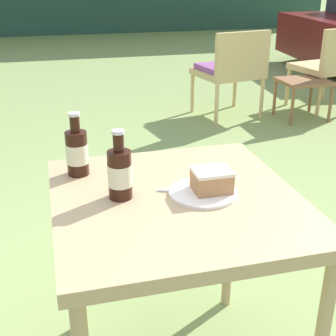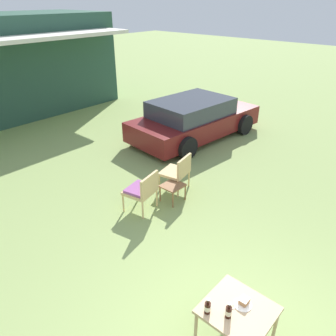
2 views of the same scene
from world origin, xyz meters
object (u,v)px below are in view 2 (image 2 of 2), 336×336
at_px(wicker_chair_cushioned, 142,189).
at_px(garden_side_table, 173,187).
at_px(parked_car, 194,119).
at_px(patio_table, 238,314).
at_px(wicker_chair_plain, 178,171).
at_px(cake_on_plate, 244,302).
at_px(cola_bottle_near, 229,312).
at_px(cola_bottle_far, 208,307).

distance_m(wicker_chair_cushioned, garden_side_table, 0.72).
xyz_separation_m(parked_car, patio_table, (-5.15, -4.60, 0.06)).
distance_m(wicker_chair_plain, cake_on_plate, 3.79).
bearing_deg(cake_on_plate, garden_side_table, 54.87).
xyz_separation_m(wicker_chair_cushioned, wicker_chair_plain, (1.07, -0.02, 0.00)).
xyz_separation_m(patio_table, cola_bottle_near, (-0.16, 0.04, 0.16)).
height_order(wicker_chair_cushioned, cake_on_plate, wicker_chair_cushioned).
distance_m(garden_side_table, cake_on_plate, 3.40).
bearing_deg(wicker_chair_cushioned, parked_car, -167.78).
height_order(garden_side_table, patio_table, patio_table).
distance_m(garden_side_table, patio_table, 3.43).
distance_m(wicker_chair_cushioned, cola_bottle_near, 3.34).
bearing_deg(wicker_chair_cushioned, garden_side_table, 149.78).
distance_m(cake_on_plate, cola_bottle_near, 0.27).
bearing_deg(wicker_chair_cushioned, cola_bottle_near, 51.37).
relative_size(wicker_chair_cushioned, cake_on_plate, 4.04).
xyz_separation_m(cola_bottle_near, cola_bottle_far, (-0.11, 0.20, 0.00)).
bearing_deg(parked_car, garden_side_table, -144.11).
bearing_deg(wicker_chair_cushioned, cake_on_plate, 55.77).
relative_size(parked_car, wicker_chair_plain, 5.16).
xyz_separation_m(wicker_chair_cushioned, garden_side_table, (0.66, -0.23, -0.15)).
height_order(wicker_chair_plain, cake_on_plate, wicker_chair_plain).
xyz_separation_m(wicker_chair_cushioned, cola_bottle_far, (-1.64, -2.74, 0.33)).
xyz_separation_m(garden_side_table, patio_table, (-2.04, -2.75, 0.32)).
height_order(wicker_chair_plain, cola_bottle_near, cola_bottle_near).
xyz_separation_m(parked_car, garden_side_table, (-3.11, -1.85, -0.26)).
height_order(patio_table, cake_on_plate, cake_on_plate).
distance_m(wicker_chair_plain, cola_bottle_far, 3.85).
height_order(cake_on_plate, cola_bottle_near, cola_bottle_near).
bearing_deg(patio_table, cake_on_plate, -4.32).
distance_m(cake_on_plate, cola_bottle_far, 0.44).
relative_size(wicker_chair_cushioned, wicker_chair_plain, 1.00).
bearing_deg(parked_car, cola_bottle_near, -134.17).
height_order(wicker_chair_plain, cola_bottle_far, cola_bottle_far).
relative_size(patio_table, cola_bottle_near, 3.63).
bearing_deg(cola_bottle_far, cola_bottle_near, -62.34).
distance_m(garden_side_table, cola_bottle_near, 3.52).
relative_size(patio_table, cake_on_plate, 3.67).
distance_m(wicker_chair_cushioned, cola_bottle_far, 3.21).
height_order(wicker_chair_plain, patio_table, wicker_chair_plain).
height_order(wicker_chair_cushioned, wicker_chair_plain, same).
xyz_separation_m(garden_side_table, cola_bottle_near, (-2.20, -2.71, 0.49)).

